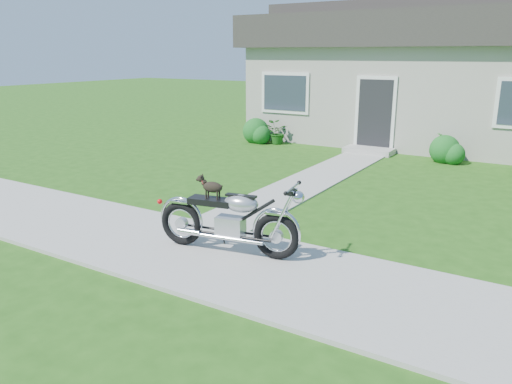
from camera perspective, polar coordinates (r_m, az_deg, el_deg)
ground at (r=6.83m, az=0.59°, el=-8.83°), size 80.00×80.00×0.00m
sidewalk at (r=6.83m, az=0.59°, el=-8.67°), size 24.00×2.20×0.04m
walkway at (r=11.70m, az=6.90°, el=1.57°), size 1.20×8.00×0.03m
house at (r=17.64m, az=21.59°, el=12.35°), size 12.60×7.03×4.50m
shrub_row at (r=14.17m, az=23.66°, el=4.38°), size 11.11×1.00×1.00m
potted_plant_left at (r=16.10m, az=2.34°, el=6.80°), size 0.84×0.79×0.74m
potted_plant_right at (r=14.35m, az=20.52°, el=4.79°), size 0.47×0.47×0.76m
motorcycle_with_dog at (r=7.13m, az=-2.97°, el=-3.16°), size 2.21×0.71×1.10m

